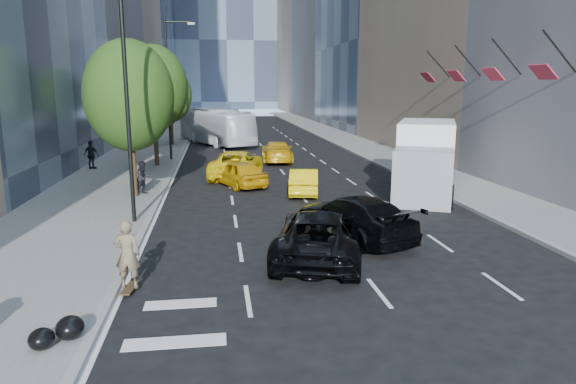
{
  "coord_description": "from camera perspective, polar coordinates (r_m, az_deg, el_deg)",
  "views": [
    {
      "loc": [
        -3.2,
        -16.39,
        5.4
      ],
      "look_at": [
        -0.63,
        1.87,
        1.6
      ],
      "focal_mm": 32.0,
      "sensor_mm": 36.0,
      "label": 1
    }
  ],
  "objects": [
    {
      "name": "tree_mid",
      "position": [
        35.61,
        -14.75,
        11.13
      ],
      "size": [
        4.5,
        4.5,
        7.99
      ],
      "color": "black",
      "rests_on": "sidewalk_left"
    },
    {
      "name": "traffic_signal",
      "position": [
        56.49,
        -11.45,
        10.23
      ],
      "size": [
        2.48,
        0.53,
        5.2
      ],
      "color": "black",
      "rests_on": "sidewalk_left"
    },
    {
      "name": "black_sedan_lincoln",
      "position": [
        16.38,
        3.57,
        -4.74
      ],
      "size": [
        4.04,
        6.15,
        1.57
      ],
      "primitive_type": "imported",
      "rotation": [
        0.0,
        0.0,
        2.87
      ],
      "color": "black",
      "rests_on": "ground"
    },
    {
      "name": "black_sedan_mercedes",
      "position": [
        18.63,
        7.32,
        -2.79
      ],
      "size": [
        4.08,
        5.86,
        1.57
      ],
      "primitive_type": "imported",
      "rotation": [
        0.0,
        0.0,
        3.52
      ],
      "color": "black",
      "rests_on": "ground"
    },
    {
      "name": "sidewalk_left",
      "position": [
        47.05,
        -15.1,
        4.74
      ],
      "size": [
        6.0,
        120.0,
        0.15
      ],
      "primitive_type": "cube",
      "color": "slate",
      "rests_on": "ground"
    },
    {
      "name": "pedestrian_b",
      "position": [
        35.57,
        -21.0,
        3.88
      ],
      "size": [
        1.17,
        0.88,
        1.85
      ],
      "primitive_type": "imported",
      "rotation": [
        0.0,
        0.0,
        2.69
      ],
      "color": "black",
      "rests_on": "sidewalk_left"
    },
    {
      "name": "taxi_c",
      "position": [
        31.16,
        -5.74,
        3.11
      ],
      "size": [
        3.79,
        6.24,
        1.62
      ],
      "primitive_type": "imported",
      "rotation": [
        0.0,
        0.0,
        2.94
      ],
      "color": "yellow",
      "rests_on": "ground"
    },
    {
      "name": "sidewalk_right",
      "position": [
        48.52,
        7.85,
        5.23
      ],
      "size": [
        4.0,
        120.0,
        0.15
      ],
      "primitive_type": "cube",
      "color": "slate",
      "rests_on": "ground"
    },
    {
      "name": "tree_far",
      "position": [
        48.56,
        -12.97,
        10.44
      ],
      "size": [
        3.9,
        3.9,
        6.92
      ],
      "color": "black",
      "rests_on": "sidewalk_left"
    },
    {
      "name": "taxi_d",
      "position": [
        37.44,
        -1.22,
        4.52
      ],
      "size": [
        2.51,
        5.37,
        1.52
      ],
      "primitive_type": "imported",
      "rotation": [
        0.0,
        0.0,
        3.07
      ],
      "color": "#D29B0B",
      "rests_on": "ground"
    },
    {
      "name": "skateboarder",
      "position": [
        14.32,
        -17.38,
        -7.11
      ],
      "size": [
        0.73,
        0.53,
        1.85
      ],
      "primitive_type": "imported",
      "rotation": [
        0.0,
        0.0,
        3.0
      ],
      "color": "brown",
      "rests_on": "ground"
    },
    {
      "name": "facade_flags",
      "position": [
        29.81,
        20.14,
        12.46
      ],
      "size": [
        1.85,
        13.3,
        2.05
      ],
      "color": "black",
      "rests_on": "ground"
    },
    {
      "name": "lamp_far",
      "position": [
        38.52,
        -12.96,
        11.97
      ],
      "size": [
        2.13,
        0.22,
        10.0
      ],
      "color": "black",
      "rests_on": "sidewalk_left"
    },
    {
      "name": "tree_near",
      "position": [
        25.71,
        -17.25,
        10.17
      ],
      "size": [
        4.2,
        4.2,
        7.46
      ],
      "color": "black",
      "rests_on": "sidewalk_left"
    },
    {
      "name": "taxi_b",
      "position": [
        26.2,
        1.78,
        1.22
      ],
      "size": [
        2.11,
        4.21,
        1.33
      ],
      "primitive_type": "imported",
      "rotation": [
        0.0,
        0.0,
        2.96
      ],
      "color": "yellow",
      "rests_on": "ground"
    },
    {
      "name": "garbage_bags",
      "position": [
        12.04,
        -24.12,
        -14.03
      ],
      "size": [
        1.01,
        0.98,
        0.5
      ],
      "color": "black",
      "rests_on": "sidewalk_left"
    },
    {
      "name": "lamp_near",
      "position": [
        20.63,
        -17.13,
        12.29
      ],
      "size": [
        2.13,
        0.22,
        10.0
      ],
      "color": "black",
      "rests_on": "sidewalk_left"
    },
    {
      "name": "city_bus",
      "position": [
        49.52,
        -8.07,
        7.22
      ],
      "size": [
        7.23,
        12.24,
        3.36
      ],
      "primitive_type": "imported",
      "rotation": [
        0.0,
        0.0,
        0.39
      ],
      "color": "white",
      "rests_on": "ground"
    },
    {
      "name": "taxi_a",
      "position": [
        28.3,
        -5.48,
        2.09
      ],
      "size": [
        3.31,
        4.6,
        1.46
      ],
      "primitive_type": "imported",
      "rotation": [
        0.0,
        0.0,
        3.56
      ],
      "color": "#D1990B",
      "rests_on": "ground"
    },
    {
      "name": "box_truck",
      "position": [
        27.07,
        15.01,
        3.7
      ],
      "size": [
        5.62,
        8.01,
        3.63
      ],
      "rotation": [
        0.0,
        0.0,
        -0.43
      ],
      "color": "white",
      "rests_on": "ground"
    },
    {
      "name": "ground",
      "position": [
        17.55,
        2.9,
        -6.29
      ],
      "size": [
        160.0,
        160.0,
        0.0
      ],
      "primitive_type": "plane",
      "color": "black",
      "rests_on": "ground"
    },
    {
      "name": "pedestrian_a",
      "position": [
        26.33,
        -15.77,
        1.54
      ],
      "size": [
        1.02,
        1.01,
        1.66
      ],
      "primitive_type": "imported",
      "rotation": [
        0.0,
        0.0,
        0.78
      ],
      "color": "black",
      "rests_on": "sidewalk_left"
    }
  ]
}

